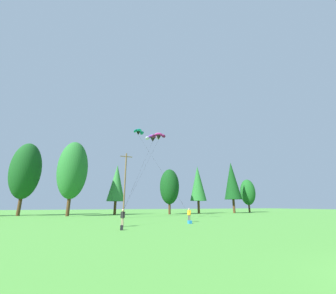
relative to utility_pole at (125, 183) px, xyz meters
name	(u,v)px	position (x,y,z in m)	size (l,w,h in m)	color
treeline_tree_c	(26,171)	(-18.49, 15.42, 3.35)	(5.93, 5.93, 15.30)	#472D19
treeline_tree_d	(73,170)	(-9.09, 10.15, 3.29)	(5.90, 5.90, 15.20)	#472D19
treeline_tree_e	(117,183)	(0.56, 13.33, 1.28)	(4.13, 4.13, 11.48)	#472D19
treeline_tree_f	(169,187)	(13.07, 10.88, 0.62)	(4.71, 4.71, 10.78)	#472D19
treeline_tree_g	(198,183)	(22.04, 12.56, 1.88)	(4.34, 4.34, 12.44)	#472D19
treeline_tree_h	(232,181)	(33.05, 12.09, 3.05)	(4.75, 4.75, 14.30)	#472D19
treeline_tree_i	(248,192)	(41.47, 15.42, 0.13)	(4.49, 4.49, 9.97)	#472D19
utility_pole	(125,183)	(0.00, 0.00, 0.00)	(2.20, 0.26, 11.28)	brown
kite_flyer_near	(123,216)	(-2.97, -15.45, -4.92)	(0.46, 0.59, 1.69)	gray
kite_flyer_mid	(189,214)	(6.15, -12.42, -4.92)	(0.38, 0.60, 1.69)	#4C4C51
parafoil_kite_high_magenta	(158,136)	(3.69, -7.13, 6.98)	(8.01, 9.22, 12.30)	#D12893
parafoil_kite_mid_teal	(139,132)	(0.85, -5.18, 7.97)	(6.15, 8.05, 13.28)	teal
parafoil_kite_far_purple	(153,138)	(5.58, 1.82, 9.56)	(10.27, 18.59, 15.04)	purple
backpack	(122,228)	(-3.57, -18.47, -5.71)	(0.32, 0.24, 0.40)	black
picnic_cooler	(190,222)	(5.04, -14.69, -5.74)	(0.52, 0.36, 0.34)	#1E70B7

